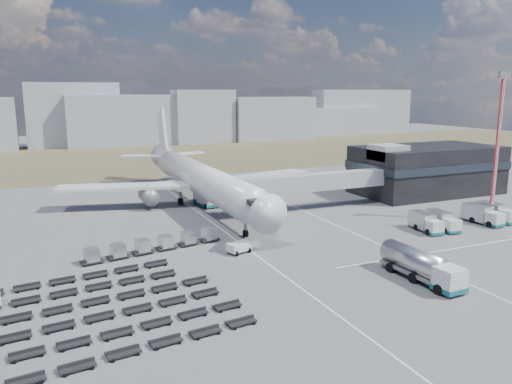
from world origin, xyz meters
name	(u,v)px	position (x,y,z in m)	size (l,w,h in m)	color
ground	(271,254)	(0.00, 0.00, 0.00)	(420.00, 420.00, 0.00)	#565659
grass_strip	(129,157)	(0.00, 110.00, 0.01)	(420.00, 90.00, 0.01)	brown
lane_markings	(323,240)	(9.77, 3.00, 0.01)	(47.12, 110.00, 0.01)	silver
terminal	(426,169)	(47.77, 23.96, 5.25)	(30.40, 16.40, 11.00)	black
jet_bridge	(302,183)	(15.90, 20.42, 5.05)	(30.30, 3.80, 7.05)	#939399
airliner	(199,178)	(0.00, 32.38, 5.29)	(51.59, 64.53, 17.62)	silver
skyline	(118,119)	(2.75, 148.87, 10.48)	(308.59, 27.18, 24.70)	#9799A5
fuel_tanker	(421,266)	(11.68, -15.41, 1.80)	(3.29, 11.23, 3.59)	silver
pushback_tug	(239,248)	(-3.73, 2.27, 0.72)	(3.19, 1.80, 1.45)	silver
catering_truck	(205,198)	(0.82, 30.98, 1.45)	(3.36, 6.47, 2.84)	silver
service_trucks_near	(434,222)	(28.35, 0.32, 1.40)	(6.00, 6.94, 2.58)	silver
service_trucks_far	(489,214)	(40.21, 0.47, 1.49)	(6.28, 7.30, 2.75)	silver
uld_row	(154,244)	(-14.09, 7.30, 1.07)	(19.62, 5.35, 1.79)	black
baggage_dollies	(96,310)	(-23.57, -9.47, 0.33)	(27.35, 23.71, 0.67)	black
floodlight_mast	(497,148)	(41.54, 1.28, 12.29)	(2.28, 1.89, 24.52)	red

